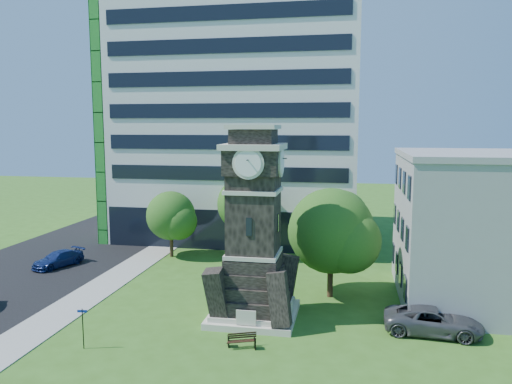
% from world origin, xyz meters
% --- Properties ---
extents(ground, '(160.00, 160.00, 0.00)m').
position_xyz_m(ground, '(0.00, 0.00, 0.00)').
color(ground, '#335E1A').
rests_on(ground, ground).
extents(sidewalk, '(3.00, 70.00, 0.06)m').
position_xyz_m(sidewalk, '(-9.50, 5.00, 0.03)').
color(sidewalk, gray).
rests_on(sidewalk, ground).
extents(clock_tower, '(5.40, 5.40, 12.22)m').
position_xyz_m(clock_tower, '(3.00, 2.00, 5.28)').
color(clock_tower, beige).
rests_on(clock_tower, ground).
extents(office_tall, '(26.20, 15.11, 28.60)m').
position_xyz_m(office_tall, '(-3.20, 25.84, 14.22)').
color(office_tall, silver).
rests_on(office_tall, ground).
extents(car_street_north, '(3.42, 4.98, 1.34)m').
position_xyz_m(car_street_north, '(-15.94, 10.18, 0.67)').
color(car_street_north, navy).
rests_on(car_street_north, ground).
extents(car_east_lot, '(5.83, 3.02, 1.57)m').
position_xyz_m(car_east_lot, '(13.87, 1.42, 0.78)').
color(car_east_lot, '#4A4A4F').
rests_on(car_east_lot, ground).
extents(park_bench, '(1.59, 0.42, 0.82)m').
position_xyz_m(park_bench, '(3.19, -2.49, 0.44)').
color(park_bench, black).
rests_on(park_bench, ground).
extents(street_sign, '(0.55, 0.05, 2.28)m').
position_xyz_m(street_sign, '(-5.33, -4.24, 1.43)').
color(street_sign, black).
rests_on(street_sign, ground).
extents(tree_nw, '(4.99, 4.54, 6.17)m').
position_xyz_m(tree_nw, '(-7.35, 15.21, 3.75)').
color(tree_nw, '#332114').
rests_on(tree_nw, ground).
extents(tree_nc, '(5.81, 5.28, 7.63)m').
position_xyz_m(tree_nc, '(-0.50, 16.55, 4.79)').
color(tree_nc, '#332114').
rests_on(tree_nc, ground).
extents(tree_ne, '(5.55, 5.05, 6.28)m').
position_xyz_m(tree_ne, '(8.19, 18.11, 3.60)').
color(tree_ne, '#332114').
rests_on(tree_ne, ground).
extents(tree_east, '(6.64, 6.03, 7.85)m').
position_xyz_m(tree_east, '(7.72, 6.80, 4.64)').
color(tree_east, '#332114').
rests_on(tree_east, ground).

